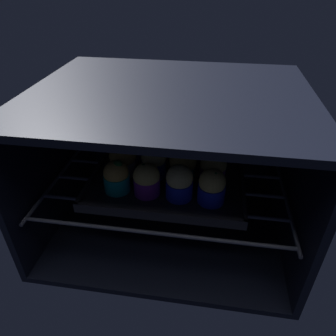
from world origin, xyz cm
name	(u,v)px	position (x,y,z in cm)	size (l,w,h in cm)	color
oven_cavity	(172,157)	(0.00, 26.25, 17.00)	(59.00, 47.00, 37.00)	black
oven_rack	(169,177)	(0.00, 22.00, 13.60)	(54.80, 42.00, 0.80)	#444756
baking_tray	(168,178)	(0.00, 20.11, 14.69)	(35.37, 28.26, 2.20)	black
muffin_row0_col0	(117,177)	(-10.30, 13.38, 18.73)	(5.78, 5.78, 7.74)	#0C8C84
muffin_row0_col1	(147,180)	(-3.59, 13.25, 18.75)	(5.78, 5.78, 7.38)	#7A238C
muffin_row0_col2	(179,182)	(3.50, 13.06, 18.94)	(5.78, 5.78, 7.84)	#1928B7
muffin_row0_col3	(212,187)	(10.34, 12.64, 18.96)	(5.78, 5.78, 7.77)	#1928B7
muffin_row1_col0	(123,159)	(-10.74, 20.16, 19.14)	(6.32, 6.32, 8.19)	silver
muffin_row1_col1	(154,161)	(-3.34, 20.27, 19.22)	(5.90, 5.90, 8.34)	#1928B7
muffin_row1_col2	(183,164)	(3.44, 20.37, 18.91)	(6.35, 6.35, 8.01)	#0C8C84
muffin_row1_col3	(213,168)	(10.38, 19.92, 18.77)	(5.97, 5.97, 7.55)	#7A238C
muffin_row2_col0	(131,145)	(-10.51, 27.02, 19.08)	(5.86, 5.86, 8.35)	#1928B7
muffin_row2_col1	(157,147)	(-3.85, 27.46, 18.77)	(5.78, 5.78, 7.47)	red
muffin_row2_col2	(185,149)	(3.34, 26.88, 19.17)	(6.12, 6.12, 8.00)	#1928B7
muffin_row2_col3	(215,151)	(10.60, 27.42, 18.99)	(5.85, 5.85, 7.91)	#1928B7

